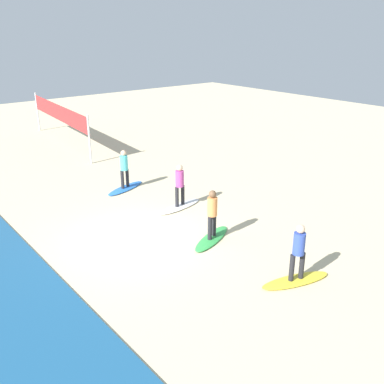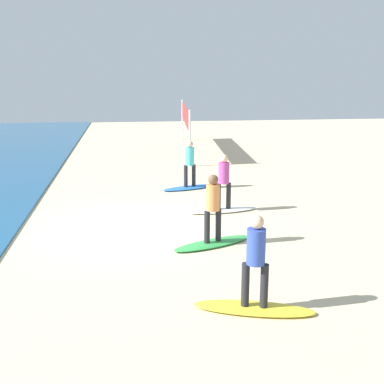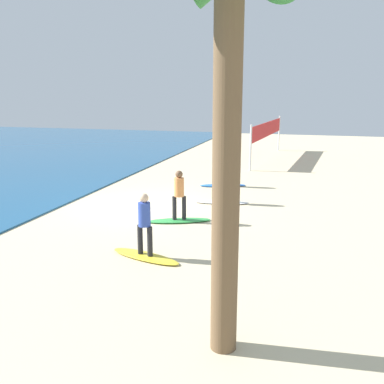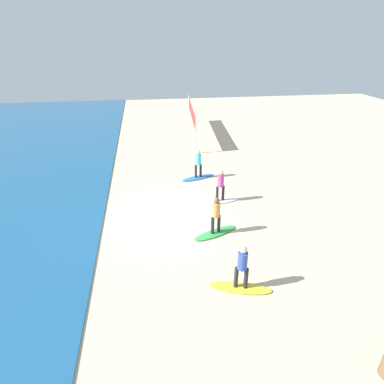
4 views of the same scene
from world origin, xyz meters
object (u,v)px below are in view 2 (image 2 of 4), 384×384
surfboard_blue (190,187)px  surfer_blue (190,160)px  volleyball_net (185,117)px  surfboard_green (213,243)px  surfboard_yellow (254,308)px  surfboard_white (223,210)px  surfer_white (224,178)px  surfer_yellow (256,255)px  surfer_green (213,203)px

surfboard_blue → surfer_blue: surfer_blue is taller
volleyball_net → surfboard_green: bearing=175.2°
surfer_blue → surfboard_yellow: bearing=179.1°
surfboard_white → surfer_white: surfer_white is taller
surfboard_green → surfer_white: 3.10m
surfboard_blue → volleyball_net: size_ratio=0.23×
surfer_yellow → surfer_white: bearing=-6.8°
surfboard_blue → surfer_blue: size_ratio=1.28×
surfer_yellow → surfboard_blue: bearing=-0.9°
surfboard_white → surfboard_blue: same height
surfboard_yellow → surfer_white: surfer_white is taller
surfer_yellow → volleyball_net: size_ratio=0.18×
surfboard_yellow → surfer_white: size_ratio=1.28×
surfer_yellow → surfboard_white: size_ratio=0.78×
surfer_yellow → surfboard_green: (3.34, 0.11, -0.99)m
surfboard_yellow → surfer_yellow: surfer_yellow is taller
surfer_white → volleyball_net: (11.90, -0.39, 0.75)m
surfboard_yellow → surfboard_blue: same height
surfboard_yellow → volleyball_net: (18.04, -1.13, 1.74)m
surfboard_yellow → surfboard_white: same height
surfer_blue → volleyball_net: 8.91m
surfboard_yellow → surfboard_white: bearing=-79.9°
surfer_yellow → surfer_green: same height
surfer_green → surfer_yellow: bearing=-178.1°
surfboard_white → surfboard_blue: 3.13m
surfboard_white → volleyball_net: bearing=-100.1°
surfer_white → surfer_blue: same height
surfer_yellow → surfboard_blue: surfer_yellow is taller
surfer_green → surfboard_blue: size_ratio=0.78×
volleyball_net → surfer_green: bearing=175.2°
surfer_white → surfboard_blue: bearing=10.9°
surfboard_green → surfer_yellow: bearing=69.3°
surfboard_green → surfer_white: bearing=-129.4°
surfer_yellow → surfboard_blue: size_ratio=0.78×
surfboard_yellow → surfboard_green: size_ratio=1.00×
surfer_green → surfer_white: 2.93m
surfboard_white → surfer_green: bearing=65.0°
surfboard_white → volleyball_net: volleyball_net is taller
surfer_yellow → surfboard_white: (6.15, -0.74, -0.99)m
surfer_green → volleyball_net: 14.78m
surfboard_green → surfer_white: (2.81, -0.85, 0.99)m
surfer_yellow → surfer_blue: (9.22, -0.14, 0.00)m
surfboard_blue → volleyball_net: 9.05m
surfer_white → volleyball_net: bearing=-1.9°
surfer_green → surfboard_white: (2.81, -0.85, -0.99)m
surfer_white → surfboard_yellow: bearing=173.2°
surfboard_green → surfboard_blue: bearing=-115.1°
surfboard_green → surfboard_white: same height
surfer_white → volleyball_net: size_ratio=0.18×
surfer_green → surfer_blue: (5.88, -0.26, 0.00)m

